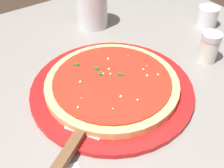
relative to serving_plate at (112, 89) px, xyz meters
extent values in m
cube|color=black|center=(-0.45, -0.41, -0.39)|extent=(0.06, 0.06, 0.72)
cube|color=gray|center=(-0.05, -0.02, -0.02)|extent=(0.94, 0.93, 0.03)
cylinder|color=red|center=(0.00, 0.00, 0.00)|extent=(0.34, 0.34, 0.01)
cylinder|color=#DBB26B|center=(0.00, 0.00, 0.01)|extent=(0.28, 0.28, 0.02)
cylinder|color=red|center=(0.00, 0.00, 0.02)|extent=(0.25, 0.25, 0.00)
sphere|color=#EFEACC|center=(0.06, -0.03, 0.03)|extent=(0.01, 0.01, 0.01)
sphere|color=#EFEACC|center=(0.00, -0.03, 0.03)|extent=(0.00, 0.00, 0.00)
sphere|color=#EFEACC|center=(-0.08, -0.05, 0.03)|extent=(0.00, 0.00, 0.00)
sphere|color=#EFEACC|center=(-0.01, -0.03, 0.03)|extent=(0.01, 0.01, 0.01)
sphere|color=#EFEACC|center=(0.05, 0.07, 0.03)|extent=(0.00, 0.00, 0.00)
sphere|color=#EFEACC|center=(-0.09, 0.04, 0.03)|extent=(0.00, 0.00, 0.00)
sphere|color=#EFEACC|center=(-0.09, 0.01, 0.03)|extent=(0.00, 0.00, 0.00)
sphere|color=#EFEACC|center=(0.10, 0.03, 0.03)|extent=(0.00, 0.00, 0.00)
sphere|color=#EFEACC|center=(-0.03, -0.06, 0.03)|extent=(0.01, 0.01, 0.01)
sphere|color=#EFEACC|center=(0.02, 0.05, 0.03)|extent=(0.01, 0.01, 0.01)
sphere|color=#EFEACC|center=(-0.07, 0.03, 0.03)|extent=(0.01, 0.01, 0.01)
sphere|color=#EFEACC|center=(0.08, 0.01, 0.03)|extent=(0.00, 0.00, 0.00)
sphere|color=#EFEACC|center=(0.00, 0.08, 0.03)|extent=(0.00, 0.00, 0.00)
sphere|color=#EFEACC|center=(-0.07, 0.01, 0.03)|extent=(0.00, 0.00, 0.00)
sphere|color=#EFEACC|center=(-0.01, -0.02, 0.03)|extent=(0.00, 0.00, 0.00)
cube|color=#23561E|center=(0.03, -0.09, 0.03)|extent=(0.01, 0.01, 0.00)
cube|color=#23561E|center=(-0.02, 0.00, 0.03)|extent=(0.01, 0.01, 0.00)
cube|color=#23561E|center=(0.01, -0.05, 0.03)|extent=(0.01, 0.01, 0.00)
cube|color=#23561E|center=(0.01, -0.03, 0.03)|extent=(0.01, 0.01, 0.00)
cube|color=silver|center=(0.08, 0.05, 0.01)|extent=(0.11, 0.11, 0.00)
cube|color=brown|center=(0.17, 0.11, 0.01)|extent=(0.12, 0.08, 0.01)
cylinder|color=silver|center=(-0.12, -0.26, 0.05)|extent=(0.09, 0.09, 0.11)
cylinder|color=silver|center=(-0.38, -0.07, 0.02)|extent=(0.06, 0.06, 0.06)
cylinder|color=silver|center=(-0.25, 0.04, 0.02)|extent=(0.04, 0.04, 0.06)
cylinder|color=silver|center=(-0.25, 0.04, 0.06)|extent=(0.05, 0.05, 0.01)
camera|label=1|loc=(0.26, 0.37, 0.41)|focal=46.15mm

